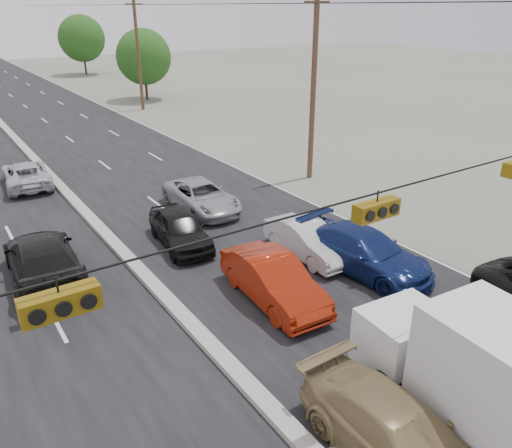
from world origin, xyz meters
The scene contains 16 objects.
road_surface centered at (0.00, 30.00, 0.00)m, with size 20.00×160.00×0.02m, color black.
center_median centered at (0.00, 30.00, 0.10)m, with size 0.50×160.00×0.20m, color gray.
utility_pole_right_b centered at (12.50, 15.00, 5.11)m, with size 1.60×0.30×10.00m.
utility_pole_right_c centered at (12.50, 40.00, 5.11)m, with size 1.60×0.30×10.00m.
traffic_signals centered at (1.40, 0.00, 5.49)m, with size 25.00×0.30×0.54m.
tree_right_mid centered at (15.00, 45.00, 4.34)m, with size 5.60×5.60×7.14m.
tree_right_far centered at (16.00, 70.00, 4.96)m, with size 6.40×6.40×8.16m.
box_truck centered at (3.49, -2.07, 1.61)m, with size 2.64×6.35×3.14m.
tan_sedan centered at (1.40, -1.35, 0.72)m, with size 2.02×4.96×1.44m, color olive.
red_sedan centered at (3.00, 5.40, 0.78)m, with size 1.64×4.71×1.55m, color maroon.
queue_car_a centered at (2.32, 11.02, 0.74)m, with size 1.74×4.33×1.47m, color black.
queue_car_b centered at (6.03, 7.31, 0.69)m, with size 1.47×4.21×1.39m, color silver.
queue_car_c centered at (4.90, 13.97, 0.69)m, with size 2.28×4.95×1.37m, color #929399.
queue_car_d centered at (7.00, 5.23, 0.79)m, with size 2.20×5.42×1.57m, color #101E50.
oncoming_near centered at (-3.01, 11.10, 0.83)m, with size 2.32×5.70×1.65m, color black.
oncoming_far centered at (-1.40, 22.43, 0.68)m, with size 2.25×4.88×1.36m, color #B5B9BE.
Camera 1 is at (-5.50, -6.18, 9.10)m, focal length 35.00 mm.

